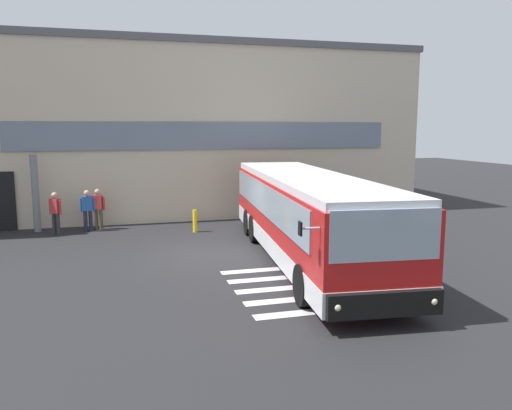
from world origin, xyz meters
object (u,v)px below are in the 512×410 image
bus_main_foreground (306,218)px  passenger_near_column (55,211)px  entry_support_column (36,193)px  safety_bollard_yellow (195,221)px  passenger_by_doorway (87,209)px  passenger_at_curb_edge (98,207)px

bus_main_foreground → passenger_near_column: (-8.03, 6.12, -0.41)m
entry_support_column → safety_bollard_yellow: entry_support_column is taller
passenger_by_doorway → entry_support_column: bearing=165.2°
passenger_by_doorway → safety_bollard_yellow: (4.13, -1.28, -0.48)m
entry_support_column → passenger_near_column: size_ratio=1.85×
entry_support_column → passenger_at_curb_edge: size_ratio=1.85×
passenger_near_column → passenger_at_curb_edge: 1.69m
safety_bollard_yellow → bus_main_foreground: bearing=-62.4°
passenger_near_column → safety_bollard_yellow: size_ratio=1.86×
entry_support_column → passenger_at_curb_edge: 2.46m
entry_support_column → safety_bollard_yellow: 6.46m
passenger_by_doorway → safety_bollard_yellow: 4.35m
bus_main_foreground → safety_bollard_yellow: bus_main_foreground is taller
passenger_near_column → passenger_at_curb_edge: size_ratio=1.00×
passenger_near_column → entry_support_column: bearing=132.0°
passenger_near_column → passenger_by_doorway: (1.17, 0.37, 0.00)m
bus_main_foreground → passenger_near_column: size_ratio=7.29×
bus_main_foreground → passenger_near_column: 10.11m
bus_main_foreground → passenger_near_column: bus_main_foreground is taller
bus_main_foreground → safety_bollard_yellow: size_ratio=13.57×
entry_support_column → passenger_by_doorway: size_ratio=1.85×
passenger_by_doorway → bus_main_foreground: bearing=-43.4°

